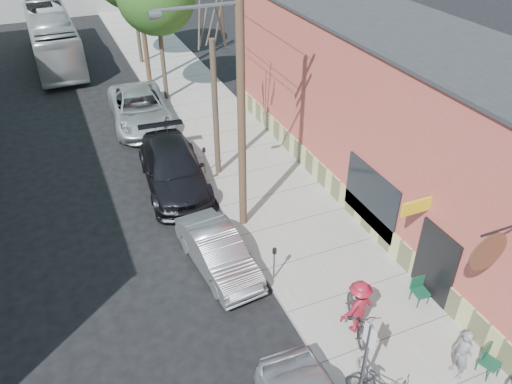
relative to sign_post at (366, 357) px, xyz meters
name	(u,v)px	position (x,y,z in m)	size (l,w,h in m)	color
ground	(226,336)	(-2.35, 3.34, -1.83)	(120.00, 120.00, 0.00)	black
sidewalk	(229,142)	(1.90, 14.34, -1.76)	(4.50, 58.00, 0.15)	gray
cafe_building	(394,114)	(6.64, 8.33, 1.47)	(6.60, 20.20, 6.61)	#B64D43
sign_post	(366,357)	(0.00, 0.00, 0.00)	(0.07, 0.45, 2.80)	slate
parking_meter_near	(274,259)	(-0.10, 4.87, -0.85)	(0.14, 0.14, 1.24)	slate
parking_meter_far	(204,156)	(-0.10, 11.98, -0.85)	(0.14, 0.14, 1.24)	slate
utility_pole_near	(239,92)	(0.04, 8.04, 3.58)	(3.57, 0.28, 10.00)	#503A28
tree_bare	(215,111)	(0.45, 11.84, 1.24)	(0.24, 0.24, 5.84)	#44392C
patio_chair_a	(420,292)	(3.57, 2.13, -1.24)	(0.50, 0.50, 0.88)	#11402B
patio_chair_b	(490,363)	(3.59, -0.69, -1.24)	(0.50, 0.50, 0.88)	#11402B
patron_grey	(462,354)	(2.82, -0.37, -0.88)	(0.58, 0.38, 1.60)	slate
cyclist	(358,307)	(1.20, 2.02, -0.79)	(1.15, 0.66, 1.79)	maroon
cyclist_bike	(357,316)	(1.20, 2.02, -1.16)	(0.70, 2.00, 1.05)	black
parked_bike_b	(376,382)	(0.48, -0.01, -1.23)	(0.61, 1.74, 0.91)	slate
car_1	(218,252)	(-1.55, 6.19, -1.14)	(1.47, 4.21, 1.39)	#9B9DA2
car_2	(173,168)	(-1.55, 11.74, -0.98)	(2.39, 5.89, 1.71)	black
car_3	(140,109)	(-1.55, 18.23, -0.99)	(2.81, 6.10, 1.69)	#B8BDC0
bus	(53,38)	(-4.73, 29.93, -0.22)	(2.71, 11.56, 3.22)	silver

